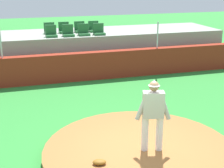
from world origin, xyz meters
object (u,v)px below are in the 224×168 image
object	(u,v)px
baseball	(159,134)
stadium_chair_5	(64,30)
stadium_chair_1	(68,33)
stadium_chair_2	(84,32)
stadium_chair_0	(51,33)
stadium_chair_3	(99,31)
stadium_chair_4	(50,30)
fielding_glove	(99,162)
stadium_chair_6	(80,29)
pitcher	(153,110)
stadium_chair_7	(94,28)

from	to	relation	value
baseball	stadium_chair_5	bearing A→B (deg)	97.52
stadium_chair_1	stadium_chair_2	distance (m)	0.70
stadium_chair_0	stadium_chair_3	world-z (taller)	same
stadium_chair_1	stadium_chair_2	size ratio (longest dim) A/B	1.00
stadium_chair_2	stadium_chair_4	world-z (taller)	same
stadium_chair_5	stadium_chair_4	bearing A→B (deg)	0.20
stadium_chair_2	baseball	bearing A→B (deg)	92.83
fielding_glove	stadium_chair_5	size ratio (longest dim) A/B	0.60
stadium_chair_6	stadium_chair_0	bearing A→B (deg)	31.52
stadium_chair_2	pitcher	bearing A→B (deg)	89.14
baseball	stadium_chair_0	xyz separation A→B (m)	(-1.80, 7.46, 1.54)
stadium_chair_3	stadium_chair_6	bearing A→B (deg)	-53.76
fielding_glove	stadium_chair_0	xyz separation A→B (m)	(0.04, 8.42, 1.52)
stadium_chair_3	stadium_chair_4	bearing A→B (deg)	-24.23
stadium_chair_3	stadium_chair_7	world-z (taller)	same
stadium_chair_2	stadium_chair_5	distance (m)	1.16
pitcher	fielding_glove	distance (m)	1.68
stadium_chair_5	stadium_chair_0	bearing A→B (deg)	51.99
stadium_chair_0	stadium_chair_1	xyz separation A→B (m)	(0.74, -0.04, 0.00)
fielding_glove	stadium_chair_6	size ratio (longest dim) A/B	0.60
stadium_chair_2	stadium_chair_6	bearing A→B (deg)	-90.40
baseball	stadium_chair_7	size ratio (longest dim) A/B	0.15
fielding_glove	stadium_chair_5	distance (m)	9.47
pitcher	stadium_chair_2	world-z (taller)	stadium_chair_2
fielding_glove	stadium_chair_6	world-z (taller)	stadium_chair_6
stadium_chair_3	stadium_chair_1	bearing A→B (deg)	-0.52
stadium_chair_2	stadium_chair_4	xyz separation A→B (m)	(-1.40, 0.90, 0.00)
stadium_chair_5	baseball	bearing A→B (deg)	97.52
pitcher	stadium_chair_4	bearing A→B (deg)	112.69
stadium_chair_2	stadium_chair_7	xyz separation A→B (m)	(0.68, 0.85, 0.00)
baseball	stadium_chair_0	size ratio (longest dim) A/B	0.15
stadium_chair_1	stadium_chair_2	xyz separation A→B (m)	(0.70, 0.03, 0.00)
stadium_chair_5	pitcher	bearing A→B (deg)	93.88
fielding_glove	stadium_chair_4	bearing A→B (deg)	-75.73
baseball	stadium_chair_5	xyz separation A→B (m)	(-1.10, 8.36, 1.54)
stadium_chair_2	stadium_chair_6	world-z (taller)	same
stadium_chair_3	stadium_chair_5	distance (m)	1.71
stadium_chair_6	stadium_chair_7	world-z (taller)	same
pitcher	stadium_chair_0	world-z (taller)	stadium_chair_0
stadium_chair_6	stadium_chair_4	bearing A→B (deg)	-0.41
baseball	stadium_chair_4	size ratio (longest dim) A/B	0.15
stadium_chair_3	stadium_chair_2	bearing A→B (deg)	-3.69
fielding_glove	stadium_chair_2	distance (m)	8.68
stadium_chair_1	stadium_chair_4	xyz separation A→B (m)	(-0.71, 0.93, 0.00)
stadium_chair_3	stadium_chair_7	distance (m)	0.90
pitcher	stadium_chair_0	xyz separation A→B (m)	(-1.31, 8.14, 0.57)
stadium_chair_0	pitcher	bearing A→B (deg)	99.17
stadium_chair_4	stadium_chair_6	bearing A→B (deg)	179.59
fielding_glove	stadium_chair_5	xyz separation A→B (m)	(0.74, 9.32, 1.52)
pitcher	stadium_chair_0	size ratio (longest dim) A/B	3.48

